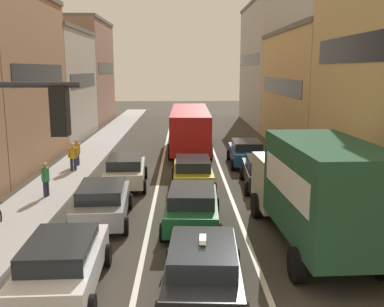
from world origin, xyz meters
TOP-DOWN VIEW (x-y plane):
  - sidewalk_left at (-6.70, 20.00)m, footprint 2.60×64.00m
  - lane_stripe_left at (-1.70, 20.00)m, footprint 0.16×60.00m
  - lane_stripe_right at (1.70, 20.00)m, footprint 0.16×60.00m
  - building_row_left at (-12.00, 21.09)m, footprint 7.20×43.90m
  - building_row_right at (9.90, 22.08)m, footprint 7.20×43.90m
  - removalist_box_truck at (3.70, 4.26)m, footprint 2.95×7.79m
  - taxi_centre_lane_front at (0.02, 1.13)m, footprint 2.25×4.39m
  - sedan_left_lane_front at (-3.54, 1.47)m, footprint 2.19×4.37m
  - sedan_centre_lane_second at (-0.13, 6.17)m, footprint 2.23×4.38m
  - wagon_left_lane_second at (-3.47, 6.77)m, footprint 2.29×4.41m
  - hatchback_centre_lane_third at (0.03, 11.49)m, footprint 2.07×4.31m
  - sedan_left_lane_third at (-3.25, 11.93)m, footprint 2.28×4.40m
  - sedan_right_lane_behind_truck at (3.46, 11.55)m, footprint 2.27×4.40m
  - wagon_right_lane_far at (3.34, 16.60)m, footprint 2.14×4.34m
  - bus_mid_queue_primary at (0.07, 21.42)m, footprint 2.88×10.52m
  - pedestrian_near_kerb at (-6.49, 14.78)m, footprint 0.52×0.34m
  - pedestrian_mid_sidewalk at (-6.47, 9.78)m, footprint 0.34×0.53m
  - pedestrian_far_sidewalk at (-6.57, 16.13)m, footprint 0.34×0.54m

SIDE VIEW (x-z plane):
  - lane_stripe_left at x=-1.70m, z-range 0.00..0.01m
  - lane_stripe_right at x=1.70m, z-range 0.00..0.01m
  - sidewalk_left at x=-6.70m, z-range 0.00..0.14m
  - sedan_left_lane_front at x=-3.54m, z-range 0.05..1.54m
  - sedan_centre_lane_second at x=-0.13m, z-range 0.05..1.54m
  - wagon_left_lane_second at x=-3.47m, z-range 0.05..1.54m
  - hatchback_centre_lane_third at x=0.03m, z-range 0.05..1.54m
  - sedan_left_lane_third at x=-3.25m, z-range 0.05..1.54m
  - sedan_right_lane_behind_truck at x=3.46m, z-range 0.05..1.54m
  - wagon_right_lane_far at x=3.34m, z-range 0.05..1.54m
  - taxi_centre_lane_front at x=0.02m, z-range -0.03..1.63m
  - pedestrian_near_kerb at x=-6.49m, z-range 0.12..1.78m
  - pedestrian_mid_sidewalk at x=-6.47m, z-range 0.12..1.78m
  - pedestrian_far_sidewalk at x=-6.57m, z-range 0.12..1.78m
  - bus_mid_queue_primary at x=0.07m, z-range 0.31..3.21m
  - removalist_box_truck at x=3.70m, z-range 0.18..3.76m
  - building_row_left at x=-12.00m, z-range -0.95..11.70m
  - building_row_right at x=9.90m, z-range -0.52..11.69m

